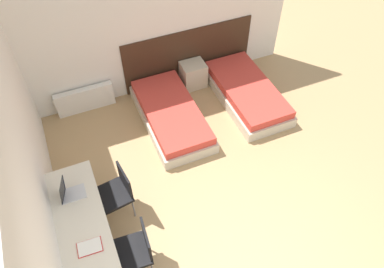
# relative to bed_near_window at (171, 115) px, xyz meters

# --- Properties ---
(wall_back) EXTENTS (5.37, 0.05, 2.70)m
(wall_back) POSITION_rel_bed_near_window_xyz_m (0.04, 1.04, 1.18)
(wall_back) COLOR white
(wall_back) RESTS_ON ground_plane
(wall_left) EXTENTS (0.05, 5.15, 2.70)m
(wall_left) POSITION_rel_bed_near_window_xyz_m (-2.17, -1.06, 1.18)
(wall_left) COLOR white
(wall_left) RESTS_ON ground_plane
(headboard_panel) EXTENTS (2.55, 0.03, 1.10)m
(headboard_panel) POSITION_rel_bed_near_window_xyz_m (0.75, 1.01, 0.38)
(headboard_panel) COLOR #382316
(headboard_panel) RESTS_ON ground_plane
(bed_near_window) EXTENTS (0.95, 1.95, 0.36)m
(bed_near_window) POSITION_rel_bed_near_window_xyz_m (0.00, 0.00, 0.00)
(bed_near_window) COLOR beige
(bed_near_window) RESTS_ON ground_plane
(bed_near_door) EXTENTS (0.95, 1.95, 0.36)m
(bed_near_door) POSITION_rel_bed_near_window_xyz_m (1.50, 0.00, 0.00)
(bed_near_door) COLOR beige
(bed_near_door) RESTS_ON ground_plane
(nightstand) EXTENTS (0.45, 0.38, 0.50)m
(nightstand) POSITION_rel_bed_near_window_xyz_m (0.75, 0.78, 0.08)
(nightstand) COLOR beige
(nightstand) RESTS_ON ground_plane
(radiator) EXTENTS (1.04, 0.12, 0.47)m
(radiator) POSITION_rel_bed_near_window_xyz_m (-1.31, 0.92, 0.06)
(radiator) COLOR silver
(radiator) RESTS_ON ground_plane
(desk) EXTENTS (0.61, 1.81, 0.78)m
(desk) POSITION_rel_bed_near_window_xyz_m (-1.84, -1.82, 0.42)
(desk) COLOR beige
(desk) RESTS_ON ground_plane
(chair_near_laptop) EXTENTS (0.52, 0.52, 0.85)m
(chair_near_laptop) POSITION_rel_bed_near_window_xyz_m (-1.32, -1.37, 0.32)
(chair_near_laptop) COLOR black
(chair_near_laptop) RESTS_ON ground_plane
(chair_near_notebook) EXTENTS (0.49, 0.49, 0.85)m
(chair_near_notebook) POSITION_rel_bed_near_window_xyz_m (-1.32, -2.28, 0.32)
(chair_near_notebook) COLOR black
(chair_near_notebook) RESTS_ON ground_plane
(laptop) EXTENTS (0.32, 0.23, 0.31)m
(laptop) POSITION_rel_bed_near_window_xyz_m (-1.89, -1.39, 0.67)
(laptop) COLOR silver
(laptop) RESTS_ON desk
(open_notebook) EXTENTS (0.30, 0.21, 0.02)m
(open_notebook) POSITION_rel_bed_near_window_xyz_m (-1.82, -2.18, 0.61)
(open_notebook) COLOR #B21E1E
(open_notebook) RESTS_ON desk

